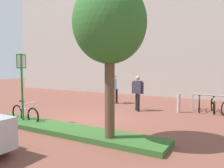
% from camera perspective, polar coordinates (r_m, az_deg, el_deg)
% --- Properties ---
extents(ground_plane, '(60.00, 60.00, 0.00)m').
position_cam_1_polar(ground_plane, '(9.54, -5.50, -8.65)').
color(ground_plane, brown).
extents(building_facade, '(28.00, 1.20, 10.00)m').
position_cam_1_polar(building_facade, '(17.30, 11.58, 13.81)').
color(building_facade, '#B2ADA3').
rests_on(building_facade, ground).
extents(planter_strip, '(7.00, 1.10, 0.16)m').
position_cam_1_polar(planter_strip, '(7.73, -12.08, -11.24)').
color(planter_strip, '#336028').
rests_on(planter_strip, ground).
extents(tree_sidewalk, '(2.03, 2.03, 4.46)m').
position_cam_1_polar(tree_sidewalk, '(6.30, -0.62, 14.91)').
color(tree_sidewalk, brown).
rests_on(tree_sidewalk, ground).
extents(parking_sign_post, '(0.12, 0.36, 2.64)m').
position_cam_1_polar(parking_sign_post, '(8.95, -22.00, 1.27)').
color(parking_sign_post, '#2D7238').
rests_on(parking_sign_post, ground).
extents(bike_at_sign, '(1.68, 0.42, 0.86)m').
position_cam_1_polar(bike_at_sign, '(9.23, -21.28, -7.17)').
color(bike_at_sign, black).
rests_on(bike_at_sign, ground).
extents(bollard_steel, '(0.16, 0.16, 0.90)m').
position_cam_1_polar(bollard_steel, '(11.00, 16.61, -4.67)').
color(bollard_steel, '#ADADB2').
rests_on(bollard_steel, ground).
extents(person_casual_tan, '(0.39, 0.55, 1.72)m').
position_cam_1_polar(person_casual_tan, '(13.08, 0.66, -0.71)').
color(person_casual_tan, black).
rests_on(person_casual_tan, ground).
extents(person_suited_dark, '(0.61, 0.40, 1.72)m').
position_cam_1_polar(person_suited_dark, '(10.98, 6.54, -1.72)').
color(person_suited_dark, black).
rests_on(person_suited_dark, ground).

